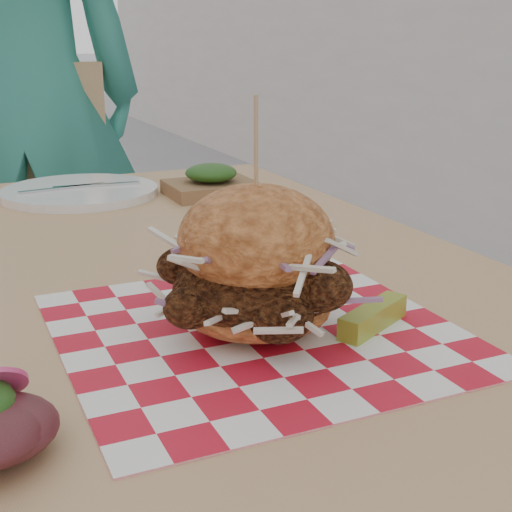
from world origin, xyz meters
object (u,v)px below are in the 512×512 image
object	(u,v)px
patio_table	(152,325)
sandwich	(256,269)
diner	(22,93)
patio_chair	(39,222)

from	to	relation	value
patio_table	sandwich	size ratio (longest dim) A/B	5.50
diner	patio_chair	world-z (taller)	diner
sandwich	patio_chair	bearing A→B (deg)	91.56
diner	patio_chair	bearing A→B (deg)	99.33
sandwich	patio_table	bearing A→B (deg)	98.60
patio_table	sandwich	world-z (taller)	sandwich
diner	patio_table	bearing A→B (deg)	101.21
patio_chair	sandwich	distance (m)	1.32
patio_table	patio_chair	xyz separation A→B (m)	(0.00, 1.06, -0.12)
diner	sandwich	xyz separation A→B (m)	(0.03, -1.43, -0.06)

